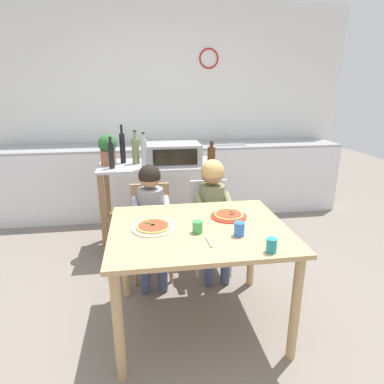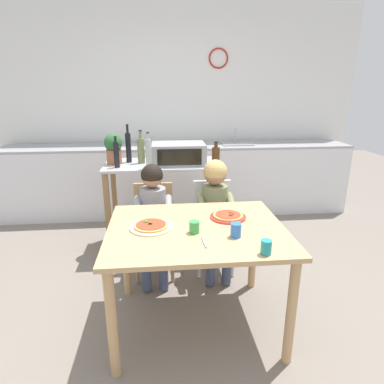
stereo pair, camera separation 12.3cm
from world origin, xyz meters
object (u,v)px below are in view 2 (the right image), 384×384
object	(u,v)px
dining_chair_left	(154,223)
child_in_olive_shirt	(216,203)
pizza_plate_cream	(151,226)
bottle_dark_olive_oil	(128,147)
kitchen_island_cart	(163,191)
drinking_cup_teal	(266,247)
bottle_brown_beer	(148,153)
serving_spoon	(204,242)
bottle_clear_vinegar	(116,154)
potted_herb_plant	(114,148)
dining_chair_right	(213,219)
pizza_plate_red_rimmed	(228,216)
bottle_squat_spirits	(216,156)
bottle_slim_sauce	(141,150)
drinking_cup_blue	(236,230)
drinking_cup_green	(194,227)
child_in_grey_shirt	(153,209)
toaster_oven	(178,153)
dining_table	(196,242)

from	to	relation	value
dining_chair_left	child_in_olive_shirt	world-z (taller)	child_in_olive_shirt
pizza_plate_cream	bottle_dark_olive_oil	bearing A→B (deg)	100.44
kitchen_island_cart	dining_chair_left	xyz separation A→B (m)	(-0.09, -0.52, -0.13)
drinking_cup_teal	bottle_brown_beer	bearing A→B (deg)	115.08
bottle_dark_olive_oil	drinking_cup_teal	distance (m)	1.97
kitchen_island_cart	serving_spoon	world-z (taller)	kitchen_island_cart
bottle_clear_vinegar	bottle_brown_beer	world-z (taller)	bottle_brown_beer
potted_herb_plant	serving_spoon	xyz separation A→B (m)	(0.70, -1.51, -0.31)
potted_herb_plant	dining_chair_right	size ratio (longest dim) A/B	0.37
pizza_plate_red_rimmed	drinking_cup_teal	size ratio (longest dim) A/B	3.03
bottle_squat_spirits	dining_chair_right	distance (m)	0.59
bottle_slim_sauce	potted_herb_plant	world-z (taller)	bottle_slim_sauce
pizza_plate_cream	drinking_cup_blue	distance (m)	0.56
potted_herb_plant	drinking_cup_green	distance (m)	1.53
drinking_cup_teal	serving_spoon	size ratio (longest dim) A/B	0.60
pizza_plate_cream	drinking_cup_blue	xyz separation A→B (m)	(0.52, -0.18, 0.03)
bottle_slim_sauce	potted_herb_plant	bearing A→B (deg)	-177.31
child_in_grey_shirt	pizza_plate_cream	distance (m)	0.61
toaster_oven	child_in_grey_shirt	xyz separation A→B (m)	(-0.25, -0.61, -0.35)
dining_chair_right	bottle_slim_sauce	bearing A→B (deg)	141.94
toaster_oven	pizza_plate_red_rimmed	world-z (taller)	toaster_oven
toaster_oven	pizza_plate_cream	xyz separation A→B (m)	(-0.25, -1.21, -0.24)
kitchen_island_cart	drinking_cup_teal	xyz separation A→B (m)	(0.55, -1.66, 0.19)
bottle_dark_olive_oil	potted_herb_plant	bearing A→B (deg)	-155.94
dining_table	drinking_cup_teal	xyz separation A→B (m)	(0.34, -0.40, 0.15)
dining_table	pizza_plate_cream	bearing A→B (deg)	175.85
bottle_brown_beer	drinking_cup_teal	distance (m)	1.62
pizza_plate_red_rimmed	drinking_cup_green	xyz separation A→B (m)	(-0.26, -0.22, 0.03)
child_in_grey_shirt	drinking_cup_blue	bearing A→B (deg)	-56.34
bottle_clear_vinegar	dining_chair_right	size ratio (longest dim) A/B	0.37
bottle_clear_vinegar	dining_chair_left	bearing A→B (deg)	-47.81
drinking_cup_blue	kitchen_island_cart	bearing A→B (deg)	106.92
dining_chair_left	serving_spoon	size ratio (longest dim) A/B	5.79
bottle_brown_beer	pizza_plate_red_rimmed	size ratio (longest dim) A/B	1.33
bottle_slim_sauce	kitchen_island_cart	bearing A→B (deg)	-7.58
dining_chair_right	drinking_cup_blue	size ratio (longest dim) A/B	9.14
potted_herb_plant	dining_chair_left	size ratio (longest dim) A/B	0.37
child_in_grey_shirt	potted_herb_plant	bearing A→B (deg)	120.28
dining_chair_left	drinking_cup_green	bearing A→B (deg)	-71.56
bottle_clear_vinegar	child_in_olive_shirt	size ratio (longest dim) A/B	0.29
bottle_clear_vinegar	pizza_plate_cream	distance (m)	1.18
bottle_squat_spirits	bottle_clear_vinegar	bearing A→B (deg)	175.57
child_in_grey_shirt	pizza_plate_red_rimmed	xyz separation A→B (m)	(0.54, -0.48, 0.11)
potted_herb_plant	serving_spoon	world-z (taller)	potted_herb_plant
bottle_clear_vinegar	drinking_cup_blue	xyz separation A→B (m)	(0.86, -1.28, -0.24)
bottle_squat_spirits	drinking_cup_blue	size ratio (longest dim) A/B	2.76
pizza_plate_cream	pizza_plate_red_rimmed	world-z (taller)	same
pizza_plate_red_rimmed	child_in_grey_shirt	bearing A→B (deg)	138.35
dining_chair_right	drinking_cup_green	xyz separation A→B (m)	(-0.26, -0.86, 0.31)
kitchen_island_cart	bottle_squat_spirits	distance (m)	0.68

